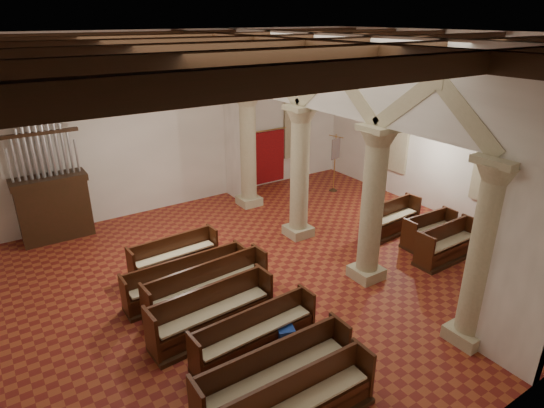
{
  "coord_description": "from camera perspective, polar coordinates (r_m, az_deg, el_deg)",
  "views": [
    {
      "loc": [
        -5.98,
        -8.74,
        6.4
      ],
      "look_at": [
        0.15,
        0.5,
        1.78
      ],
      "focal_mm": 30.0,
      "sensor_mm": 36.0,
      "label": 1
    }
  ],
  "objects": [
    {
      "name": "window_right_b",
      "position": [
        17.66,
        15.21,
        8.06
      ],
      "size": [
        0.03,
        1.0,
        2.2
      ],
      "primitive_type": "cube",
      "color": "#2D6651",
      "rests_on": "wall_right"
    },
    {
      "name": "arcade",
      "position": [
        12.04,
        7.98,
        8.75
      ],
      "size": [
        0.9,
        11.9,
        6.0
      ],
      "color": "tan",
      "rests_on": "floor"
    },
    {
      "name": "aisle_pew_0",
      "position": [
        13.72,
        21.07,
        -5.2
      ],
      "size": [
        2.09,
        0.74,
        1.05
      ],
      "rotation": [
        0.0,
        0.0,
        0.02
      ],
      "color": "black",
      "rests_on": "floor"
    },
    {
      "name": "processional_banner",
      "position": [
        17.84,
        7.82,
        4.04
      ],
      "size": [
        0.51,
        0.65,
        2.27
      ],
      "rotation": [
        0.0,
        0.0,
        0.22
      ],
      "color": "black",
      "rests_on": "floor"
    },
    {
      "name": "nave_pew_6",
      "position": [
        12.59,
        -12.08,
        -6.85
      ],
      "size": [
        2.44,
        0.75,
        0.96
      ],
      "rotation": [
        0.0,
        0.0,
        0.04
      ],
      "color": "black",
      "rests_on": "floor"
    },
    {
      "name": "nave_pew_3",
      "position": [
        10.15,
        -7.45,
        -14.11
      ],
      "size": [
        2.83,
        0.9,
        1.11
      ],
      "rotation": [
        0.0,
        0.0,
        0.06
      ],
      "color": "black",
      "rests_on": "floor"
    },
    {
      "name": "hymnal_box_a",
      "position": [
        8.76,
        8.6,
        -22.44
      ],
      "size": [
        0.32,
        0.28,
        0.28
      ],
      "primitive_type": "cube",
      "rotation": [
        0.0,
        0.0,
        -0.2
      ],
      "color": "navy",
      "rests_on": "floor"
    },
    {
      "name": "window_back",
      "position": [
        18.84,
        3.13,
        9.69
      ],
      "size": [
        1.0,
        0.03,
        2.2
      ],
      "primitive_type": "cube",
      "color": "#2D6651",
      "rests_on": "wall_back"
    },
    {
      "name": "ceiling",
      "position": [
        10.6,
        0.88,
        20.43
      ],
      "size": [
        14.0,
        14.0,
        0.0
      ],
      "primitive_type": "plane",
      "rotation": [
        3.14,
        0.0,
        0.0
      ],
      "color": "black",
      "rests_on": "wall_back"
    },
    {
      "name": "nave_pew_4",
      "position": [
        11.0,
        -7.98,
        -11.04
      ],
      "size": [
        3.1,
        0.9,
        1.06
      ],
      "rotation": [
        0.0,
        0.0,
        0.06
      ],
      "color": "black",
      "rests_on": "floor"
    },
    {
      "name": "lectern",
      "position": [
        15.54,
        -22.74,
        -1.29
      ],
      "size": [
        0.57,
        0.58,
        1.39
      ],
      "rotation": [
        0.0,
        0.0,
        -0.04
      ],
      "color": "#341F10",
      "rests_on": "floor"
    },
    {
      "name": "wall_front",
      "position": [
        7.41,
        28.19,
        -7.7
      ],
      "size": [
        14.0,
        0.02,
        6.0
      ],
      "primitive_type": "cube",
      "color": "white",
      "rests_on": "floor"
    },
    {
      "name": "aisle_pew_2",
      "position": [
        14.8,
        14.7,
        -2.32
      ],
      "size": [
        2.17,
        0.83,
        1.05
      ],
      "rotation": [
        0.0,
        0.0,
        0.06
      ],
      "color": "black",
      "rests_on": "floor"
    },
    {
      "name": "pipe_organ",
      "position": [
        15.18,
        -25.93,
        0.88
      ],
      "size": [
        2.1,
        0.85,
        4.4
      ],
      "color": "black",
      "rests_on": "floor"
    },
    {
      "name": "nave_pew_2",
      "position": [
        9.65,
        -2.09,
        -16.52
      ],
      "size": [
        2.8,
        0.77,
        0.96
      ],
      "rotation": [
        0.0,
        0.0,
        0.05
      ],
      "color": "black",
      "rests_on": "floor"
    },
    {
      "name": "tube_heater_b",
      "position": [
        9.51,
        2.41,
        -18.43
      ],
      "size": [
        1.03,
        0.4,
        0.1
      ],
      "primitive_type": "cylinder",
      "rotation": [
        0.0,
        1.57,
        0.29
      ],
      "color": "white",
      "rests_on": "floor"
    },
    {
      "name": "aisle_pew_1",
      "position": [
        14.47,
        19.05,
        -3.58
      ],
      "size": [
        1.81,
        0.71,
        0.96
      ],
      "rotation": [
        0.0,
        0.0,
        -0.04
      ],
      "color": "black",
      "rests_on": "floor"
    },
    {
      "name": "wall_back",
      "position": [
        16.27,
        -11.39,
        10.1
      ],
      "size": [
        14.0,
        0.02,
        6.0
      ],
      "primitive_type": "cube",
      "color": "white",
      "rests_on": "floor"
    },
    {
      "name": "floor",
      "position": [
        12.38,
        0.71,
        -8.55
      ],
      "size": [
        14.0,
        14.0,
        0.0
      ],
      "primitive_type": "plane",
      "color": "brown",
      "rests_on": "ground"
    },
    {
      "name": "hymnal_box_c",
      "position": [
        11.61,
        -2.89,
        -9.38
      ],
      "size": [
        0.38,
        0.34,
        0.32
      ],
      "primitive_type": "cube",
      "rotation": [
        0.0,
        0.0,
        0.31
      ],
      "color": "navy",
      "rests_on": "floor"
    },
    {
      "name": "ceiling_beams",
      "position": [
        10.61,
        0.87,
        19.45
      ],
      "size": [
        13.8,
        11.8,
        0.3
      ],
      "primitive_type": null,
      "color": "black",
      "rests_on": "wall_back"
    },
    {
      "name": "hymnal_box_b",
      "position": [
        9.79,
        1.74,
        -16.15
      ],
      "size": [
        0.42,
        0.38,
        0.35
      ],
      "primitive_type": "cube",
      "rotation": [
        0.0,
        0.0,
        -0.33
      ],
      "color": "navy",
      "rests_on": "floor"
    },
    {
      "name": "nave_pew_5",
      "position": [
        11.47,
        -10.58,
        -9.83
      ],
      "size": [
        3.09,
        0.67,
        0.98
      ],
      "rotation": [
        0.0,
        0.0,
        0.01
      ],
      "color": "black",
      "rests_on": "floor"
    },
    {
      "name": "nave_pew_1",
      "position": [
        8.73,
        0.4,
        -21.36
      ],
      "size": [
        3.07,
        0.71,
        1.05
      ],
      "rotation": [
        0.0,
        0.0,
        -0.0
      ],
      "color": "black",
      "rests_on": "floor"
    },
    {
      "name": "dossal_curtain",
      "position": [
        18.23,
        -0.64,
        5.91
      ],
      "size": [
        1.8,
        0.07,
        2.17
      ],
      "color": "#A11112",
      "rests_on": "floor"
    },
    {
      "name": "window_right_a",
      "position": [
        15.43,
        26.23,
        4.44
      ],
      "size": [
        0.03,
        1.0,
        2.2
      ],
      "primitive_type": "cube",
      "color": "#2D6651",
      "rests_on": "wall_right"
    },
    {
      "name": "wall_right",
      "position": [
        16.02,
        22.22,
        8.68
      ],
      "size": [
        0.02,
        12.0,
        6.0
      ],
      "primitive_type": "cube",
      "color": "white",
      "rests_on": "floor"
    }
  ]
}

